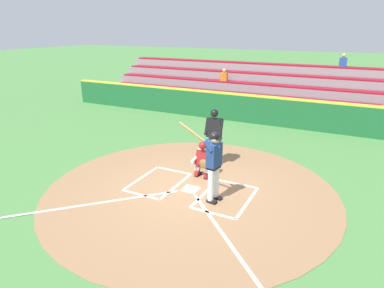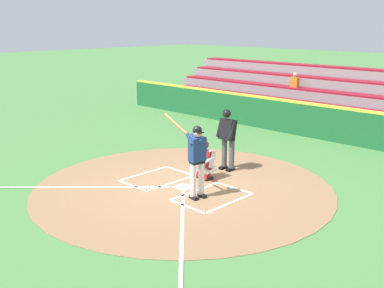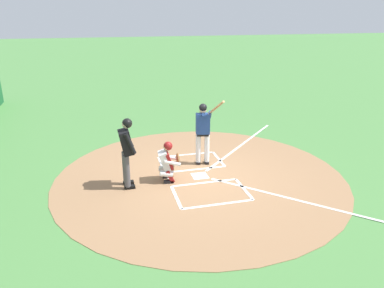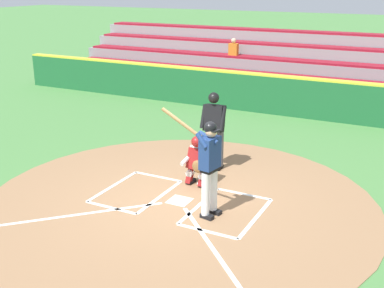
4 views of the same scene
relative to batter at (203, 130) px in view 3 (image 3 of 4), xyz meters
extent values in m
plane|color=#4C8442|center=(0.80, -0.31, -1.10)|extent=(120.00, 120.00, 0.00)
cylinder|color=#99704C|center=(0.80, -0.31, -1.09)|extent=(8.00, 8.00, 0.01)
cube|color=white|center=(0.80, -0.31, -1.08)|extent=(0.44, 0.44, 0.01)
cube|color=white|center=(-0.25, -1.21, -1.08)|extent=(1.20, 0.08, 0.01)
cube|color=white|center=(-0.25, 0.59, -1.08)|extent=(1.20, 0.08, 0.01)
cube|color=white|center=(0.35, -0.31, -1.08)|extent=(0.08, 1.80, 0.01)
cube|color=white|center=(-0.85, -0.31, -1.08)|extent=(0.08, 1.80, 0.01)
cube|color=white|center=(1.85, -1.21, -1.08)|extent=(1.20, 0.08, 0.01)
cube|color=white|center=(1.85, 0.59, -1.08)|extent=(1.20, 0.08, 0.01)
cube|color=white|center=(1.25, -0.31, -1.08)|extent=(0.08, 1.80, 0.01)
cube|color=white|center=(2.45, -0.31, -1.08)|extent=(0.08, 1.80, 0.01)
cube|color=white|center=(2.90, 1.79, -1.08)|extent=(3.73, 3.73, 0.01)
cube|color=white|center=(-1.30, 1.79, -1.08)|extent=(3.73, 3.73, 0.01)
cylinder|color=white|center=(-0.03, -0.14, -0.60)|extent=(0.15, 0.15, 0.84)
cube|color=black|center=(-0.07, -0.13, -1.05)|extent=(0.28, 0.16, 0.09)
cylinder|color=white|center=(0.01, 0.12, -0.60)|extent=(0.15, 0.15, 0.84)
cube|color=black|center=(-0.03, 0.13, -1.05)|extent=(0.28, 0.16, 0.09)
cube|color=black|center=(-0.01, -0.01, -0.13)|extent=(0.28, 0.37, 0.10)
cube|color=navy|center=(-0.01, -0.01, 0.18)|extent=(0.31, 0.44, 0.60)
sphere|color=tan|center=(-0.03, -0.01, 0.59)|extent=(0.21, 0.21, 0.21)
sphere|color=black|center=(-0.01, -0.01, 0.66)|extent=(0.23, 0.23, 0.23)
cube|color=black|center=(-0.12, 0.01, 0.63)|extent=(0.14, 0.19, 0.02)
cylinder|color=navy|center=(0.04, -0.03, 0.46)|extent=(0.44, 0.16, 0.21)
cylinder|color=navy|center=(0.07, 0.17, 0.46)|extent=(0.28, 0.13, 0.29)
cylinder|color=#AD7F4C|center=(0.45, 0.24, 0.76)|extent=(0.72, 0.25, 0.53)
cylinder|color=#AD7F4C|center=(0.12, 0.15, 0.52)|extent=(0.09, 0.10, 0.08)
cube|color=black|center=(0.70, -1.22, -1.05)|extent=(0.14, 0.27, 0.09)
cube|color=maroon|center=(0.70, -1.18, -0.90)|extent=(0.14, 0.25, 0.37)
cylinder|color=silver|center=(0.69, -1.28, -0.82)|extent=(0.18, 0.37, 0.21)
cube|color=black|center=(1.02, -1.24, -1.05)|extent=(0.14, 0.27, 0.09)
cube|color=maroon|center=(1.02, -1.20, -0.90)|extent=(0.14, 0.25, 0.37)
cylinder|color=silver|center=(1.01, -1.30, -0.82)|extent=(0.18, 0.37, 0.21)
cube|color=silver|center=(0.85, -1.30, -0.48)|extent=(0.43, 0.39, 0.52)
cube|color=maroon|center=(0.86, -1.19, -0.48)|extent=(0.44, 0.25, 0.46)
sphere|color=tan|center=(0.86, -1.23, -0.11)|extent=(0.21, 0.21, 0.21)
sphere|color=maroon|center=(0.86, -1.21, -0.09)|extent=(0.24, 0.24, 0.24)
cylinder|color=silver|center=(0.67, -1.11, -0.50)|extent=(0.13, 0.45, 0.20)
cylinder|color=silver|center=(1.06, -1.15, -0.50)|extent=(0.13, 0.45, 0.20)
ellipsoid|color=brown|center=(0.68, -0.91, -0.53)|extent=(0.29, 0.12, 0.28)
cylinder|color=#4C4C51|center=(0.81, -2.34, -0.59)|extent=(0.16, 0.16, 0.86)
cube|color=black|center=(0.81, -2.29, -1.05)|extent=(0.14, 0.28, 0.09)
cylinder|color=#4C4C51|center=(1.09, -2.34, -0.59)|extent=(0.16, 0.16, 0.86)
cube|color=black|center=(1.09, -2.29, -1.05)|extent=(0.14, 0.28, 0.09)
cube|color=black|center=(0.95, -2.30, 0.15)|extent=(0.45, 0.38, 0.66)
sphere|color=beige|center=(0.95, -2.26, 0.62)|extent=(0.22, 0.22, 0.22)
sphere|color=black|center=(0.95, -2.24, 0.64)|extent=(0.25, 0.25, 0.25)
cylinder|color=black|center=(0.71, -2.23, 0.18)|extent=(0.11, 0.29, 0.56)
cylinder|color=black|center=(1.19, -2.21, 0.18)|extent=(0.11, 0.29, 0.56)
sphere|color=white|center=(0.82, -1.21, -1.06)|extent=(0.07, 0.07, 0.07)
camera|label=1|loc=(-3.00, 7.16, 3.18)|focal=31.37mm
camera|label=2|loc=(-7.63, 7.94, 3.20)|focal=43.45mm
camera|label=3|loc=(9.68, -2.81, 3.25)|focal=33.92mm
camera|label=4|loc=(-3.55, 7.62, 3.19)|focal=45.71mm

